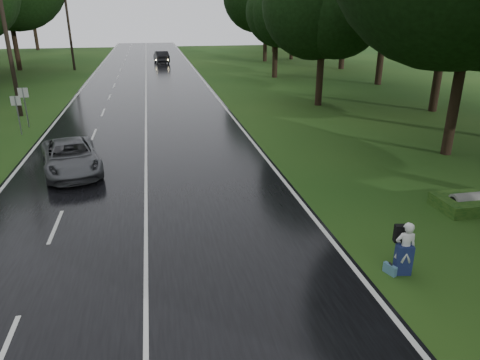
% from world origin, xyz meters
% --- Properties ---
extents(ground, '(160.00, 160.00, 0.00)m').
position_xyz_m(ground, '(0.00, 0.00, 0.00)').
color(ground, '#264815').
rests_on(ground, ground).
extents(road, '(12.00, 140.00, 0.04)m').
position_xyz_m(road, '(0.00, 20.00, 0.02)').
color(road, black).
rests_on(road, ground).
extents(lane_center, '(0.12, 140.00, 0.01)m').
position_xyz_m(lane_center, '(0.00, 20.00, 0.04)').
color(lane_center, silver).
rests_on(lane_center, road).
extents(grey_car, '(3.40, 5.41, 1.39)m').
position_xyz_m(grey_car, '(-3.25, 7.58, 0.74)').
color(grey_car, '#525458').
rests_on(grey_car, road).
extents(far_car, '(2.13, 4.88, 1.56)m').
position_xyz_m(far_car, '(2.12, 50.78, 0.82)').
color(far_car, black).
rests_on(far_car, road).
extents(hitchhiker, '(0.64, 0.60, 1.58)m').
position_xyz_m(hitchhiker, '(7.03, -2.79, 0.73)').
color(hitchhiker, silver).
rests_on(hitchhiker, ground).
extents(suitcase, '(0.25, 0.43, 0.29)m').
position_xyz_m(suitcase, '(6.68, -2.77, 0.15)').
color(suitcase, teal).
rests_on(suitcase, ground).
extents(culvert, '(1.25, 0.63, 0.63)m').
position_xyz_m(culvert, '(11.65, 0.61, 0.00)').
color(culvert, slate).
rests_on(culvert, ground).
extents(utility_pole_mid, '(1.80, 0.28, 9.20)m').
position_xyz_m(utility_pole_mid, '(-8.50, 20.16, 0.00)').
color(utility_pole_mid, black).
rests_on(utility_pole_mid, ground).
extents(utility_pole_far, '(1.80, 0.28, 9.34)m').
position_xyz_m(utility_pole_far, '(-8.50, 45.19, 0.00)').
color(utility_pole_far, black).
rests_on(utility_pole_far, ground).
extents(road_sign_a, '(0.54, 0.10, 2.27)m').
position_xyz_m(road_sign_a, '(-7.20, 14.93, 0.00)').
color(road_sign_a, white).
rests_on(road_sign_a, ground).
extents(road_sign_b, '(0.59, 0.10, 2.45)m').
position_xyz_m(road_sign_b, '(-7.20, 16.71, 0.00)').
color(road_sign_b, white).
rests_on(road_sign_b, ground).
extents(tree_left_f, '(11.51, 11.51, 17.99)m').
position_xyz_m(tree_left_f, '(-14.97, 46.32, 0.00)').
color(tree_left_f, black).
rests_on(tree_left_f, ground).
extents(tree_right_c, '(10.73, 10.73, 16.77)m').
position_xyz_m(tree_right_c, '(15.04, 6.70, 0.00)').
color(tree_right_c, black).
rests_on(tree_right_c, ground).
extents(tree_right_d, '(8.14, 8.14, 12.73)m').
position_xyz_m(tree_right_d, '(13.03, 19.63, 0.00)').
color(tree_right_d, black).
rests_on(tree_right_d, ground).
extents(tree_right_e, '(7.65, 7.65, 11.96)m').
position_xyz_m(tree_right_e, '(13.70, 34.59, 0.00)').
color(tree_right_e, black).
rests_on(tree_right_e, ground).
extents(tree_right_f, '(9.55, 9.55, 14.92)m').
position_xyz_m(tree_right_f, '(16.54, 50.04, 0.00)').
color(tree_right_f, black).
rests_on(tree_right_f, ground).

